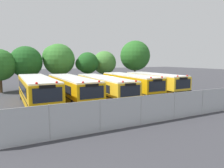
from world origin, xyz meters
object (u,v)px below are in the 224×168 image
at_px(tree_2, 58,59).
at_px(traffic_cone, 193,108).
at_px(school_bus_0, 37,90).
at_px(school_bus_2, 103,87).
at_px(tree_5, 135,56).
at_px(school_bus_4, 155,83).
at_px(tree_1, 27,62).
at_px(school_bus_3, 130,84).
at_px(tree_3, 87,63).
at_px(school_bus_1, 71,88).
at_px(tree_4, 105,63).

xyz_separation_m(tree_2, traffic_cone, (7.00, -19.48, -4.18)).
height_order(school_bus_0, school_bus_2, school_bus_0).
xyz_separation_m(tree_2, tree_5, (12.90, -1.65, 0.54)).
height_order(school_bus_4, tree_2, tree_2).
bearing_deg(traffic_cone, tree_1, 120.70).
bearing_deg(school_bus_3, tree_5, -126.05).
distance_m(school_bus_4, traffic_cone, 8.94).
relative_size(school_bus_0, school_bus_4, 1.18).
bearing_deg(tree_3, school_bus_1, -117.67).
height_order(school_bus_1, tree_5, tree_5).
distance_m(school_bus_2, school_bus_3, 3.52).
bearing_deg(school_bus_3, school_bus_2, 2.43).
xyz_separation_m(tree_3, traffic_cone, (2.74, -18.54, -3.49)).
xyz_separation_m(school_bus_4, tree_2, (-9.67, 11.02, 3.04)).
bearing_deg(tree_2, school_bus_4, -48.75).
relative_size(tree_1, tree_4, 1.08).
relative_size(school_bus_0, traffic_cone, 19.76).
relative_size(school_bus_0, school_bus_3, 1.11).
bearing_deg(tree_1, school_bus_1, -71.75).
height_order(tree_3, traffic_cone, tree_3).
distance_m(school_bus_1, tree_5, 16.97).
bearing_deg(tree_4, school_bus_2, -115.74).
bearing_deg(school_bus_4, tree_1, -37.94).
relative_size(tree_2, tree_4, 1.16).
distance_m(school_bus_2, tree_5, 14.44).
height_order(school_bus_1, traffic_cone, school_bus_1).
xyz_separation_m(school_bus_1, tree_4, (8.83, 10.76, 2.43)).
height_order(tree_1, traffic_cone, tree_1).
height_order(school_bus_3, tree_1, tree_1).
height_order(school_bus_3, tree_2, tree_2).
relative_size(school_bus_2, tree_1, 1.86).
distance_m(tree_2, tree_5, 13.01).
bearing_deg(tree_1, school_bus_2, -57.10).
bearing_deg(school_bus_3, tree_3, -79.47).
bearing_deg(tree_3, school_bus_2, -99.36).
bearing_deg(tree_4, school_bus_3, -99.41).
bearing_deg(tree_5, tree_2, 172.71).
relative_size(school_bus_0, tree_4, 1.96).
bearing_deg(school_bus_1, tree_3, -118.80).
bearing_deg(tree_3, school_bus_3, -79.58).
distance_m(school_bus_1, tree_1, 11.39).
distance_m(tree_1, tree_4, 12.30).
xyz_separation_m(school_bus_2, tree_2, (-2.59, 11.09, 3.11)).
relative_size(tree_1, tree_2, 0.92).
height_order(tree_1, tree_5, tree_5).
bearing_deg(tree_5, tree_4, 162.34).
xyz_separation_m(school_bus_0, school_bus_4, (13.98, 0.03, -0.04)).
bearing_deg(school_bus_3, school_bus_0, 0.71).
relative_size(school_bus_4, tree_5, 1.27).
bearing_deg(tree_1, traffic_cone, -59.30).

